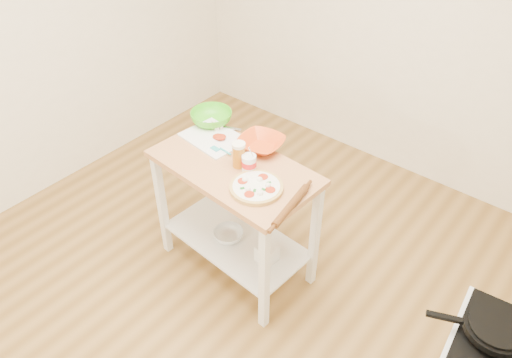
{
  "coord_description": "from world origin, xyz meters",
  "views": [
    {
      "loc": [
        1.52,
        -1.4,
        2.74
      ],
      "look_at": [
        0.01,
        0.44,
        0.85
      ],
      "focal_mm": 35.0,
      "sensor_mm": 36.0,
      "label": 1
    }
  ],
  "objects": [
    {
      "name": "rolling_pin",
      "position": [
        0.36,
        0.32,
        0.92
      ],
      "size": [
        0.1,
        0.38,
        0.04
      ],
      "primitive_type": "cylinder",
      "rotation": [
        1.57,
        0.0,
        0.15
      ],
      "color": "brown",
      "rests_on": "prep_island"
    },
    {
      "name": "yogurt_tub",
      "position": [
        -0.04,
        0.44,
        0.95
      ],
      "size": [
        0.09,
        0.09,
        0.19
      ],
      "color": "white",
      "rests_on": "prep_island"
    },
    {
      "name": "green_bowl",
      "position": [
        -0.59,
        0.68,
        0.94
      ],
      "size": [
        0.3,
        0.3,
        0.09
      ],
      "primitive_type": "imported",
      "rotation": [
        0.0,
        0.0,
        -0.06
      ],
      "color": "#45BD1A",
      "rests_on": "prep_island"
    },
    {
      "name": "room_shell",
      "position": [
        0.0,
        0.0,
        1.35
      ],
      "size": [
        4.04,
        4.54,
        2.74
      ],
      "color": "olive",
      "rests_on": "ground"
    },
    {
      "name": "orange_bowl",
      "position": [
        -0.13,
        0.67,
        0.94
      ],
      "size": [
        0.33,
        0.33,
        0.07
      ],
      "primitive_type": "imported",
      "rotation": [
        0.0,
        0.0,
        0.15
      ],
      "color": "#DC4D19",
      "rests_on": "prep_island"
    },
    {
      "name": "shelf_glass_bowl",
      "position": [
        -0.19,
        0.39,
        0.29
      ],
      "size": [
        0.22,
        0.22,
        0.07
      ],
      "primitive_type": "imported",
      "rotation": [
        0.0,
        0.0,
        -0.04
      ],
      "color": "silver",
      "rests_on": "prep_island"
    },
    {
      "name": "pizza",
      "position": [
        0.11,
        0.33,
        0.92
      ],
      "size": [
        0.31,
        0.31,
        0.05
      ],
      "rotation": [
        0.0,
        0.0,
        -0.04
      ],
      "color": "tan",
      "rests_on": "prep_island"
    },
    {
      "name": "skillet",
      "position": [
        1.5,
        0.18,
        0.98
      ],
      "size": [
        0.39,
        0.26,
        0.03
      ],
      "rotation": [
        0.0,
        0.0,
        0.4
      ],
      "color": "black",
      "rests_on": "gas_stove"
    },
    {
      "name": "prep_island",
      "position": [
        -0.15,
        0.42,
        0.64
      ],
      "size": [
        1.09,
        0.65,
        0.9
      ],
      "rotation": [
        0.0,
        0.0,
        -0.07
      ],
      "color": "tan",
      "rests_on": "ground"
    },
    {
      "name": "shelf_bin",
      "position": [
        0.14,
        0.4,
        0.32
      ],
      "size": [
        0.13,
        0.13,
        0.12
      ],
      "primitive_type": "cube",
      "rotation": [
        0.0,
        0.0,
        -0.07
      ],
      "color": "white",
      "rests_on": "prep_island"
    },
    {
      "name": "cutting_board",
      "position": [
        -0.45,
        0.56,
        0.91
      ],
      "size": [
        0.43,
        0.34,
        0.04
      ],
      "rotation": [
        0.0,
        0.0,
        -0.12
      ],
      "color": "white",
      "rests_on": "prep_island"
    },
    {
      "name": "spatula",
      "position": [
        -0.3,
        0.47,
        0.92
      ],
      "size": [
        0.15,
        0.05,
        0.01
      ],
      "rotation": [
        0.0,
        0.0,
        -0.09
      ],
      "color": "teal",
      "rests_on": "cutting_board"
    },
    {
      "name": "knife",
      "position": [
        -0.51,
        0.66,
        0.92
      ],
      "size": [
        0.26,
        0.13,
        0.01
      ],
      "rotation": [
        0.0,
        0.0,
        0.36
      ],
      "color": "silver",
      "rests_on": "cutting_board"
    },
    {
      "name": "beer_pint",
      "position": [
        -0.12,
        0.43,
        0.98
      ],
      "size": [
        0.08,
        0.08,
        0.17
      ],
      "color": "#AC6110",
      "rests_on": "prep_island"
    }
  ]
}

